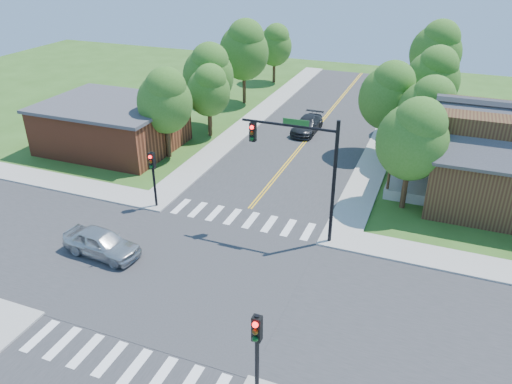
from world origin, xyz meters
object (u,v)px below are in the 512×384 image
at_px(signal_mast_ne, 304,159).
at_px(car_silver, 102,243).
at_px(signal_pole_se, 257,341).
at_px(car_dgrey, 307,125).
at_px(signal_pole_nw, 153,169).

height_order(signal_mast_ne, car_silver, signal_mast_ne).
relative_size(signal_pole_se, car_dgrey, 0.80).
bearing_deg(signal_pole_se, car_dgrey, 102.39).
distance_m(signal_pole_se, car_silver, 12.53).
distance_m(signal_mast_ne, car_silver, 11.70).
xyz_separation_m(car_silver, car_dgrey, (4.98, 22.15, -0.07)).
bearing_deg(signal_pole_nw, car_silver, -88.67).
relative_size(car_silver, car_dgrey, 0.96).
bearing_deg(signal_mast_ne, signal_pole_se, -81.44).
bearing_deg(car_dgrey, signal_mast_ne, -73.75).
distance_m(signal_mast_ne, signal_pole_se, 11.55).
distance_m(car_silver, car_dgrey, 22.70).
height_order(signal_pole_se, car_dgrey, signal_pole_se).
height_order(signal_mast_ne, signal_pole_nw, signal_mast_ne).
bearing_deg(signal_mast_ne, car_dgrey, 104.93).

